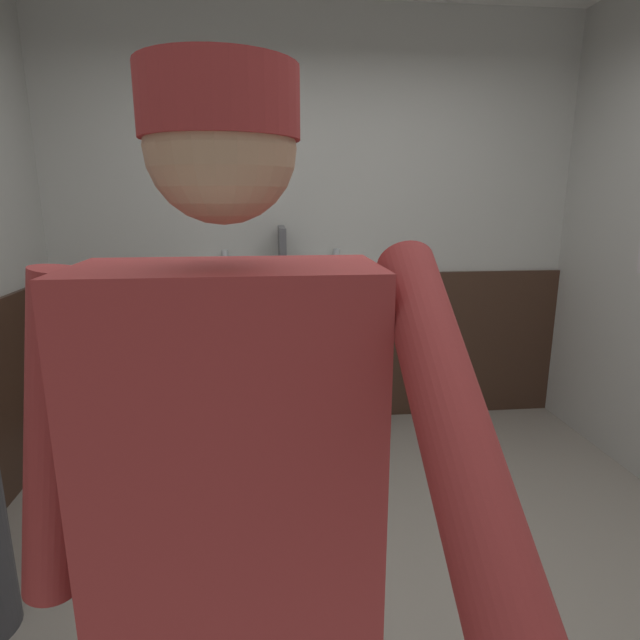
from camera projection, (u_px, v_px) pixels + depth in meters
The scene contains 7 objects.
ground_plane at pixel (363, 608), 2.06m from camera, with size 4.12×4.21×0.04m, color gray.
wall_back at pixel (316, 226), 3.53m from camera, with size 4.12×0.12×2.77m, color #B2B2AD.
wainscot_band_back at pixel (317, 348), 3.66m from camera, with size 3.52×0.03×1.07m, color #382319.
urinal_left at pixel (226, 322), 3.40m from camera, with size 0.40×0.34×1.24m.
urinal_middle at pixel (338, 319), 3.48m from camera, with size 0.40×0.34×1.24m.
privacy_divider_panel at pixel (283, 297), 3.33m from camera, with size 0.04×0.40×0.90m, color #4C4C51.
person at pixel (237, 522), 0.87m from camera, with size 0.68×0.60×1.76m.
Camera 1 is at (-0.36, -1.70, 1.59)m, focal length 28.85 mm.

